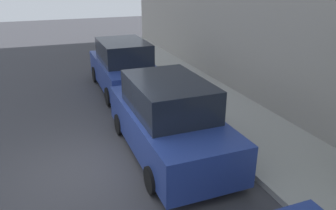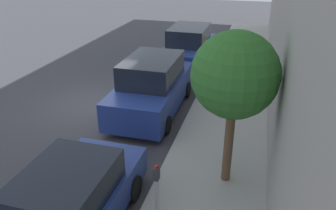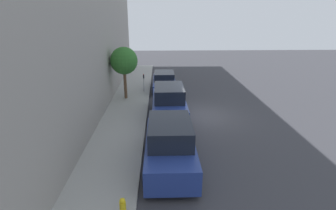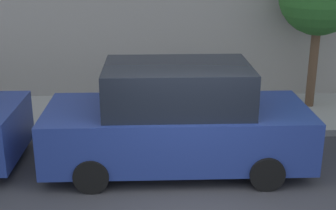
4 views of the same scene
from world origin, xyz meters
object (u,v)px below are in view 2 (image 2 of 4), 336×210
Objects in this scene: parking_meter_near at (157,187)px; parked_sedan_nearest at (67,207)px; fire_hydrant at (227,43)px; street_tree at (235,76)px; parked_suv_third at (189,48)px; parked_suv_second at (152,86)px.

parked_sedan_nearest is at bearing -155.64° from parking_meter_near.
fire_hydrant is (1.53, 14.48, -0.23)m from parked_sedan_nearest.
parked_sedan_nearest is at bearing -138.83° from street_tree.
parking_meter_near is at bearing -81.13° from parked_suv_third.
fire_hydrant is at bearing 78.59° from parked_suv_second.
parked_suv_second is at bearing -101.41° from fire_hydrant.
street_tree reaches higher than parking_meter_near.
parking_meter_near is at bearing -89.58° from fire_hydrant.
parked_suv_second is 5.56m from parking_meter_near.
street_tree reaches higher than parked_suv_second.
parked_sedan_nearest is 11.34m from parked_suv_third.
fire_hydrant is (-1.34, 11.98, -2.39)m from street_tree.
street_tree is (1.24, 1.77, 1.88)m from parking_meter_near.
parked_sedan_nearest is 0.94× the size of parked_suv_third.
parking_meter_near is 2.01× the size of fire_hydrant.
fire_hydrant is at bearing 63.72° from parked_suv_third.
parked_suv_second and parked_suv_third have the same top height.
parked_suv_second reaches higher than fire_hydrant.
parking_meter_near is at bearing 24.36° from parked_sedan_nearest.
parking_meter_near is at bearing -71.00° from parked_suv_second.
street_tree reaches higher than fire_hydrant.
parked_suv_second is 8.66m from fire_hydrant.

